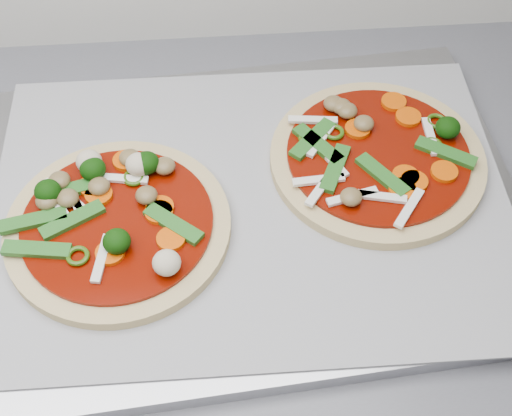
{
  "coord_description": "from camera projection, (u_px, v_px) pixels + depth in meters",
  "views": [
    {
      "loc": [
        0.51,
        0.93,
        1.43
      ],
      "look_at": [
        0.54,
        1.32,
        0.93
      ],
      "focal_mm": 50.0,
      "sensor_mm": 36.0,
      "label": 1
    }
  ],
  "objects": [
    {
      "name": "baking_tray",
      "position": [
        251.0,
        206.0,
        0.66
      ],
      "size": [
        0.52,
        0.4,
        0.02
      ],
      "primitive_type": "cube",
      "rotation": [
        0.0,
        0.0,
        0.07
      ],
      "color": "#97979D",
      "rests_on": "countertop"
    },
    {
      "name": "parchment",
      "position": [
        251.0,
        200.0,
        0.66
      ],
      "size": [
        0.48,
        0.35,
        0.0
      ],
      "primitive_type": "cube",
      "rotation": [
        0.0,
        0.0,
        -0.01
      ],
      "color": "gray",
      "rests_on": "baking_tray"
    },
    {
      "name": "pizza_left",
      "position": [
        115.0,
        219.0,
        0.63
      ],
      "size": [
        0.23,
        0.23,
        0.03
      ],
      "rotation": [
        0.0,
        0.0,
        0.18
      ],
      "color": "#D1B977",
      "rests_on": "parchment"
    },
    {
      "name": "pizza_right",
      "position": [
        377.0,
        156.0,
        0.68
      ],
      "size": [
        0.25,
        0.25,
        0.03
      ],
      "rotation": [
        0.0,
        0.0,
        0.24
      ],
      "color": "#D1B977",
      "rests_on": "parchment"
    }
  ]
}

